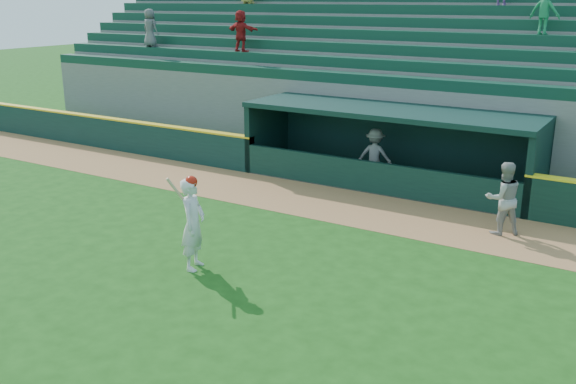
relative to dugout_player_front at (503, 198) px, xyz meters
The scene contains 9 objects.
ground 6.66m from the dugout_player_front, 130.90° to the right, with size 120.00×120.00×0.00m, color #174611.
warning_track 4.42m from the dugout_player_front, behind, with size 40.00×3.00×0.01m, color #96663C.
field_wall_left 16.64m from the dugout_player_front, behind, with size 15.50×0.30×1.20m, color black.
wall_stripe_left 16.64m from the dugout_player_front, behind, with size 15.50×0.32×0.06m, color gold.
dugout_player_front is the anchor object (origin of this frame).
dugout_player_inside 5.57m from the dugout_player_front, 149.62° to the left, with size 1.13×0.65×1.74m, color #979792.
dugout 5.28m from the dugout_player_front, 144.98° to the left, with size 9.40×2.80×2.46m.
stands 8.85m from the dugout_player_front, 119.59° to the left, with size 34.50×6.25×7.51m.
batter_at_plate 7.85m from the dugout_player_front, 132.26° to the right, with size 0.70×0.88×2.16m.
Camera 1 is at (7.78, -11.02, 5.82)m, focal length 40.00 mm.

